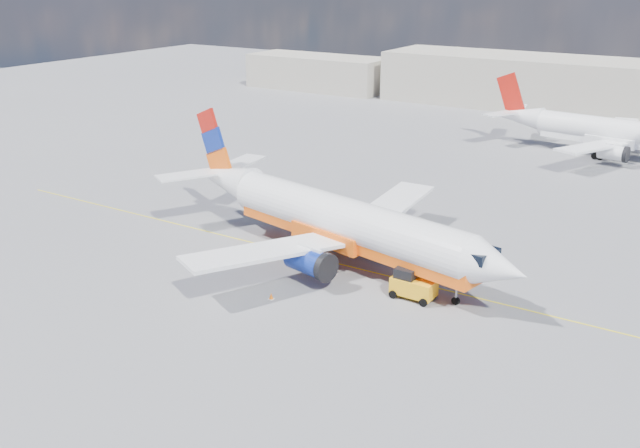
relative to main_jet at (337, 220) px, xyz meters
The scene contains 8 objects.
ground 4.81m from the main_jet, 95.84° to the right, with size 240.00×240.00×0.00m, color slate.
taxi_line 3.38m from the main_jet, 127.95° to the right, with size 70.00×0.15×0.01m, color yellow.
terminal_main 71.70m from the main_jet, 86.28° to the left, with size 70.00×14.00×8.00m, color #AAA392.
terminal_annex 82.19m from the main_jet, 123.49° to the left, with size 26.00×10.00×6.00m, color #AAA392.
main_jet is the anchor object (origin of this frame).
second_jet 46.03m from the main_jet, 75.97° to the left, with size 29.41×23.17×8.92m.
gse_tug 8.56m from the main_jet, 19.97° to the right, with size 3.02×1.89×2.12m.
traffic_cone 8.77m from the main_jet, 91.96° to the right, with size 0.34×0.34×0.48m.
Camera 1 is at (26.49, -40.16, 21.45)m, focal length 40.00 mm.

